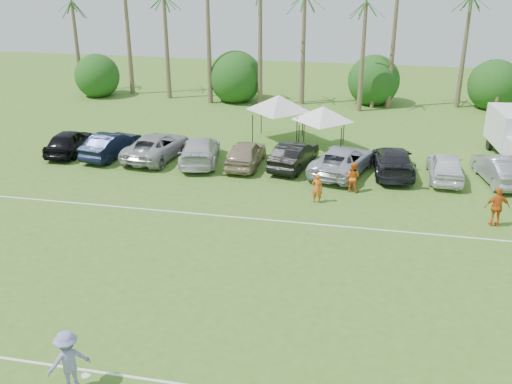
# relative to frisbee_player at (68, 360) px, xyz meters

# --- Properties ---
(field_lines) EXTENTS (80.00, 12.10, 0.01)m
(field_lines) POSITION_rel_frisbee_player_xyz_m (2.16, 6.76, -0.97)
(field_lines) COLOR white
(field_lines) RESTS_ON ground
(palm_tree_0) EXTENTS (2.40, 2.40, 8.90)m
(palm_tree_0) POSITION_rel_frisbee_player_xyz_m (-19.84, 36.76, 6.50)
(palm_tree_0) COLOR brown
(palm_tree_0) RESTS_ON ground
(palm_tree_1) EXTENTS (2.40, 2.40, 9.90)m
(palm_tree_1) POSITION_rel_frisbee_player_xyz_m (-14.84, 36.76, 7.38)
(palm_tree_1) COLOR brown
(palm_tree_1) RESTS_ON ground
(palm_tree_4) EXTENTS (2.40, 2.40, 8.90)m
(palm_tree_4) POSITION_rel_frisbee_player_xyz_m (-1.84, 36.76, 6.50)
(palm_tree_4) COLOR brown
(palm_tree_4) RESTS_ON ground
(palm_tree_5) EXTENTS (2.40, 2.40, 9.90)m
(palm_tree_5) POSITION_rel_frisbee_player_xyz_m (2.16, 36.76, 7.38)
(palm_tree_5) COLOR brown
(palm_tree_5) RESTS_ON ground
(palm_tree_8) EXTENTS (2.40, 2.40, 8.90)m
(palm_tree_8) POSITION_rel_frisbee_player_xyz_m (15.16, 36.76, 6.50)
(palm_tree_8) COLOR brown
(palm_tree_8) RESTS_ON ground
(bush_tree_0) EXTENTS (4.00, 4.00, 4.00)m
(bush_tree_0) POSITION_rel_frisbee_player_xyz_m (-16.84, 37.76, 0.82)
(bush_tree_0) COLOR brown
(bush_tree_0) RESTS_ON ground
(bush_tree_1) EXTENTS (4.00, 4.00, 4.00)m
(bush_tree_1) POSITION_rel_frisbee_player_xyz_m (-3.84, 37.76, 0.82)
(bush_tree_1) COLOR brown
(bush_tree_1) RESTS_ON ground
(bush_tree_2) EXTENTS (4.00, 4.00, 4.00)m
(bush_tree_2) POSITION_rel_frisbee_player_xyz_m (8.16, 37.76, 0.82)
(bush_tree_2) COLOR brown
(bush_tree_2) RESTS_ON ground
(bush_tree_3) EXTENTS (4.00, 4.00, 4.00)m
(bush_tree_3) POSITION_rel_frisbee_player_xyz_m (18.16, 37.76, 0.82)
(bush_tree_3) COLOR brown
(bush_tree_3) RESTS_ON ground
(sideline_player_a) EXTENTS (0.59, 0.39, 1.61)m
(sideline_player_a) POSITION_rel_frisbee_player_xyz_m (5.71, 15.43, -0.17)
(sideline_player_a) COLOR orange
(sideline_player_a) RESTS_ON ground
(sideline_player_b) EXTENTS (0.96, 0.82, 1.69)m
(sideline_player_b) POSITION_rel_frisbee_player_xyz_m (7.45, 17.33, -0.13)
(sideline_player_b) COLOR orange
(sideline_player_b) RESTS_ON ground
(sideline_player_c) EXTENTS (1.21, 0.63, 1.97)m
(sideline_player_c) POSITION_rel_frisbee_player_xyz_m (14.38, 14.33, 0.01)
(sideline_player_c) COLOR #D55E17
(sideline_player_c) RESTS_ON ground
(canopy_tent_left) EXTENTS (4.66, 4.66, 3.77)m
(canopy_tent_left) POSITION_rel_frisbee_player_xyz_m (1.88, 25.84, 2.26)
(canopy_tent_left) COLOR black
(canopy_tent_left) RESTS_ON ground
(canopy_tent_right) EXTENTS (4.22, 4.22, 3.42)m
(canopy_tent_right) POSITION_rel_frisbee_player_xyz_m (5.05, 24.54, 1.95)
(canopy_tent_right) COLOR black
(canopy_tent_right) RESTS_ON ground
(frisbee_player) EXTENTS (1.42, 1.38, 1.95)m
(frisbee_player) POSITION_rel_frisbee_player_xyz_m (0.00, 0.00, 0.00)
(frisbee_player) COLOR #8081B5
(frisbee_player) RESTS_ON ground
(parked_car_0) EXTENTS (2.19, 4.81, 1.60)m
(parked_car_0) POSITION_rel_frisbee_player_xyz_m (-11.01, 20.27, -0.18)
(parked_car_0) COLOR black
(parked_car_0) RESTS_ON ground
(parked_car_1) EXTENTS (2.44, 5.06, 1.60)m
(parked_car_1) POSITION_rel_frisbee_player_xyz_m (-8.06, 20.23, -0.18)
(parked_car_1) COLOR black
(parked_car_1) RESTS_ON ground
(parked_car_2) EXTENTS (3.18, 5.98, 1.60)m
(parked_car_2) POSITION_rel_frisbee_player_xyz_m (-5.10, 20.53, -0.18)
(parked_car_2) COLOR #9B9C9F
(parked_car_2) RESTS_ON ground
(parked_car_3) EXTENTS (3.25, 5.83, 1.60)m
(parked_car_3) POSITION_rel_frisbee_player_xyz_m (-2.15, 20.30, -0.18)
(parked_car_3) COLOR silver
(parked_car_3) RESTS_ON ground
(parked_car_4) EXTENTS (1.93, 4.71, 1.60)m
(parked_car_4) POSITION_rel_frisbee_player_xyz_m (0.80, 20.26, -0.18)
(parked_car_4) COLOR #9E886D
(parked_car_4) RESTS_ON ground
(parked_car_5) EXTENTS (2.63, 5.09, 1.60)m
(parked_car_5) POSITION_rel_frisbee_player_xyz_m (3.76, 20.56, -0.18)
(parked_car_5) COLOR black
(parked_car_5) RESTS_ON ground
(parked_car_6) EXTENTS (4.05, 6.24, 1.60)m
(parked_car_6) POSITION_rel_frisbee_player_xyz_m (6.71, 20.13, -0.18)
(parked_car_6) COLOR #ABADBB
(parked_car_6) RESTS_ON ground
(parked_car_7) EXTENTS (2.62, 5.65, 1.60)m
(parked_car_7) POSITION_rel_frisbee_player_xyz_m (9.66, 20.68, -0.18)
(parked_car_7) COLOR black
(parked_car_7) RESTS_ON ground
(parked_car_8) EXTENTS (1.92, 4.71, 1.60)m
(parked_car_8) POSITION_rel_frisbee_player_xyz_m (12.62, 20.36, -0.18)
(parked_car_8) COLOR white
(parked_car_8) RESTS_ON ground
(parked_car_9) EXTENTS (2.60, 5.09, 1.60)m
(parked_car_9) POSITION_rel_frisbee_player_xyz_m (15.57, 20.49, -0.18)
(parked_car_9) COLOR gray
(parked_car_9) RESTS_ON ground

